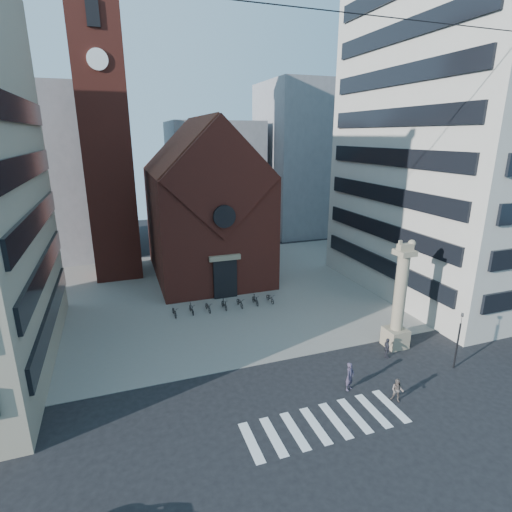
# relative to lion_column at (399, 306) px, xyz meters

# --- Properties ---
(ground) EXTENTS (120.00, 120.00, 0.00)m
(ground) POSITION_rel_lion_column_xyz_m (-10.01, -3.00, -3.46)
(ground) COLOR black
(ground) RESTS_ON ground
(piazza) EXTENTS (46.00, 30.00, 0.05)m
(piazza) POSITION_rel_lion_column_xyz_m (-10.01, 16.00, -3.43)
(piazza) COLOR gray
(piazza) RESTS_ON ground
(zebra_crossing) EXTENTS (10.20, 3.20, 0.01)m
(zebra_crossing) POSITION_rel_lion_column_xyz_m (-9.46, -6.00, -3.45)
(zebra_crossing) COLOR white
(zebra_crossing) RESTS_ON ground
(church) EXTENTS (12.00, 16.65, 18.00)m
(church) POSITION_rel_lion_column_xyz_m (-10.01, 22.04, 4.53)
(church) COLOR maroon
(church) RESTS_ON ground
(campanile) EXTENTS (5.50, 5.50, 31.20)m
(campanile) POSITION_rel_lion_column_xyz_m (-20.01, 25.00, 12.28)
(campanile) COLOR maroon
(campanile) RESTS_ON ground
(building_right) EXTENTS (18.00, 22.00, 32.00)m
(building_right) POSITION_rel_lion_column_xyz_m (13.99, 9.00, 12.54)
(building_right) COLOR #B0AA9F
(building_right) RESTS_ON ground
(bg_block_left) EXTENTS (16.00, 14.00, 22.00)m
(bg_block_left) POSITION_rel_lion_column_xyz_m (-30.01, 37.00, 7.54)
(bg_block_left) COLOR gray
(bg_block_left) RESTS_ON ground
(bg_block_mid) EXTENTS (14.00, 12.00, 18.00)m
(bg_block_mid) POSITION_rel_lion_column_xyz_m (-4.01, 42.00, 5.54)
(bg_block_mid) COLOR gray
(bg_block_mid) RESTS_ON ground
(bg_block_right) EXTENTS (16.00, 14.00, 24.00)m
(bg_block_right) POSITION_rel_lion_column_xyz_m (11.99, 39.00, 8.54)
(bg_block_right) COLOR gray
(bg_block_right) RESTS_ON ground
(lion_column) EXTENTS (1.63, 1.60, 8.68)m
(lion_column) POSITION_rel_lion_column_xyz_m (0.00, 0.00, 0.00)
(lion_column) COLOR gray
(lion_column) RESTS_ON ground
(traffic_light) EXTENTS (0.13, 0.16, 4.30)m
(traffic_light) POSITION_rel_lion_column_xyz_m (1.99, -4.00, -1.17)
(traffic_light) COLOR black
(traffic_light) RESTS_ON ground
(pedestrian_0) EXTENTS (0.84, 0.74, 1.94)m
(pedestrian_0) POSITION_rel_lion_column_xyz_m (-6.44, -3.67, -2.49)
(pedestrian_0) COLOR #393144
(pedestrian_0) RESTS_ON ground
(pedestrian_1) EXTENTS (0.93, 0.95, 1.55)m
(pedestrian_1) POSITION_rel_lion_column_xyz_m (-4.30, -5.72, -2.68)
(pedestrian_1) COLOR #63554F
(pedestrian_1) RESTS_ON ground
(pedestrian_2) EXTENTS (0.64, 0.99, 1.57)m
(pedestrian_2) POSITION_rel_lion_column_xyz_m (-1.70, -1.21, -2.67)
(pedestrian_2) COLOR #2B2B33
(pedestrian_2) RESTS_ON ground
(scooter_0) EXTENTS (0.69, 1.71, 0.88)m
(scooter_0) POSITION_rel_lion_column_xyz_m (-15.58, 11.19, -2.97)
(scooter_0) COLOR black
(scooter_0) RESTS_ON piazza
(scooter_1) EXTENTS (0.56, 1.66, 0.98)m
(scooter_1) POSITION_rel_lion_column_xyz_m (-14.01, 11.19, -2.92)
(scooter_1) COLOR black
(scooter_1) RESTS_ON piazza
(scooter_2) EXTENTS (0.69, 1.71, 0.88)m
(scooter_2) POSITION_rel_lion_column_xyz_m (-12.44, 11.19, -2.97)
(scooter_2) COLOR black
(scooter_2) RESTS_ON piazza
(scooter_3) EXTENTS (0.56, 1.66, 0.98)m
(scooter_3) POSITION_rel_lion_column_xyz_m (-10.87, 11.19, -2.92)
(scooter_3) COLOR black
(scooter_3) RESTS_ON piazza
(scooter_4) EXTENTS (0.69, 1.71, 0.88)m
(scooter_4) POSITION_rel_lion_column_xyz_m (-9.30, 11.19, -2.97)
(scooter_4) COLOR black
(scooter_4) RESTS_ON piazza
(scooter_5) EXTENTS (0.56, 1.66, 0.98)m
(scooter_5) POSITION_rel_lion_column_xyz_m (-7.73, 11.19, -2.92)
(scooter_5) COLOR black
(scooter_5) RESTS_ON piazza
(scooter_6) EXTENTS (0.69, 1.71, 0.88)m
(scooter_6) POSITION_rel_lion_column_xyz_m (-6.16, 11.19, -2.97)
(scooter_6) COLOR black
(scooter_6) RESTS_ON piazza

